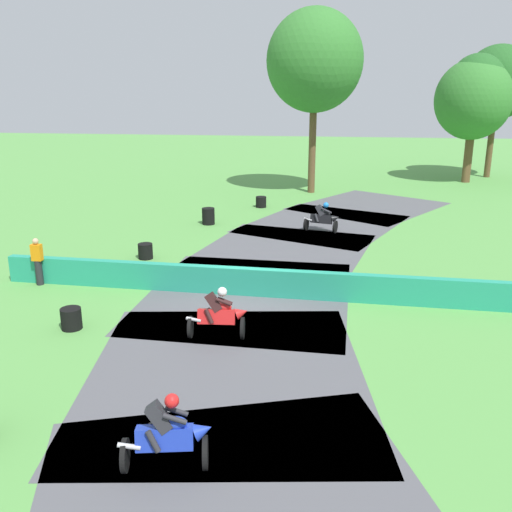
{
  "coord_description": "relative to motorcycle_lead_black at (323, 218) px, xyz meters",
  "views": [
    {
      "loc": [
        2.62,
        -16.9,
        6.49
      ],
      "look_at": [
        0.1,
        1.38,
        0.9
      ],
      "focal_mm": 39.53,
      "sensor_mm": 36.0,
      "label": 1
    }
  ],
  "objects": [
    {
      "name": "ground_plane",
      "position": [
        -2.22,
        -8.7,
        -0.64
      ],
      "size": [
        120.0,
        120.0,
        0.0
      ],
      "primitive_type": "plane",
      "color": "#569947"
    },
    {
      "name": "track_asphalt",
      "position": [
        -0.36,
        -8.76,
        -0.63
      ],
      "size": [
        12.87,
        39.79,
        0.01
      ],
      "color": "#515156",
      "rests_on": "ground"
    },
    {
      "name": "safety_barrier",
      "position": [
        2.8,
        -8.87,
        -0.19
      ],
      "size": [
        26.64,
        1.23,
        0.9
      ],
      "primitive_type": "cube",
      "rotation": [
        0.0,
        0.0,
        4.68
      ],
      "color": "#239375",
      "rests_on": "ground"
    },
    {
      "name": "motorcycle_lead_black",
      "position": [
        0.0,
        0.0,
        0.0
      ],
      "size": [
        1.73,
        1.13,
        1.43
      ],
      "color": "black",
      "rests_on": "ground"
    },
    {
      "name": "motorcycle_chase_red",
      "position": [
        -2.48,
        -11.91,
        -0.0
      ],
      "size": [
        1.68,
        0.88,
        1.43
      ],
      "color": "black",
      "rests_on": "ground"
    },
    {
      "name": "motorcycle_trailing_blue",
      "position": [
        -2.28,
        -17.37,
        0.02
      ],
      "size": [
        1.68,
        0.98,
        1.43
      ],
      "color": "black",
      "rests_on": "ground"
    },
    {
      "name": "tire_stack_near",
      "position": [
        -3.53,
        4.96,
        -0.34
      ],
      "size": [
        0.58,
        0.58,
        0.6
      ],
      "color": "black",
      "rests_on": "ground"
    },
    {
      "name": "tire_stack_mid_a",
      "position": [
        -5.56,
        0.64,
        -0.24
      ],
      "size": [
        0.61,
        0.61,
        0.8
      ],
      "color": "black",
      "rests_on": "ground"
    },
    {
      "name": "tire_stack_mid_b",
      "position": [
        -6.76,
        -5.3,
        -0.34
      ],
      "size": [
        0.57,
        0.57,
        0.6
      ],
      "color": "black",
      "rests_on": "ground"
    },
    {
      "name": "tire_stack_far",
      "position": [
        -6.66,
        -11.99,
        -0.34
      ],
      "size": [
        0.57,
        0.57,
        0.6
      ],
      "color": "black",
      "rests_on": "ground"
    },
    {
      "name": "track_marshal",
      "position": [
        -9.35,
        -8.7,
        0.18
      ],
      "size": [
        0.34,
        0.24,
        1.63
      ],
      "color": "#232328",
      "rests_on": "ground"
    },
    {
      "name": "tree_far_left",
      "position": [
        9.68,
        15.42,
        5.94
      ],
      "size": [
        3.67,
        3.67,
        8.59
      ],
      "color": "brown",
      "rests_on": "ground"
    },
    {
      "name": "tree_far_right",
      "position": [
        -0.97,
        9.96,
        7.26
      ],
      "size": [
        5.76,
        5.76,
        10.95
      ],
      "color": "brown",
      "rests_on": "ground"
    },
    {
      "name": "tree_mid_rise",
      "position": [
        9.54,
        15.36,
        4.95
      ],
      "size": [
        5.1,
        5.1,
        8.29
      ],
      "color": "brown",
      "rests_on": "ground"
    },
    {
      "name": "tree_behind_barrier",
      "position": [
        11.67,
        18.04,
        6.04
      ],
      "size": [
        4.94,
        4.94,
        9.31
      ],
      "color": "brown",
      "rests_on": "ground"
    }
  ]
}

